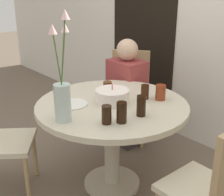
% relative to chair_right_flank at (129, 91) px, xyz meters
% --- Properties ---
extents(ground_plane, '(16.00, 16.00, 0.00)m').
position_rel_chair_right_flank_xyz_m(ground_plane, '(0.54, -0.69, -0.49)').
color(ground_plane, '#6B5B4C').
extents(wall_back, '(8.00, 0.05, 2.60)m').
position_rel_chair_right_flank_xyz_m(wall_back, '(0.54, 0.44, 0.81)').
color(wall_back, silver).
rests_on(wall_back, ground_plane).
extents(doorway_panel, '(0.90, 0.01, 2.05)m').
position_rel_chair_right_flank_xyz_m(doorway_panel, '(-0.24, 0.41, 0.53)').
color(doorway_panel, black).
rests_on(doorway_panel, ground_plane).
extents(dining_table, '(1.11, 1.11, 0.70)m').
position_rel_chair_right_flank_xyz_m(dining_table, '(0.54, -0.69, 0.08)').
color(dining_table, beige).
rests_on(dining_table, ground_plane).
extents(chair_right_flank, '(0.56, 0.56, 0.89)m').
position_rel_chair_right_flank_xyz_m(chair_right_flank, '(0.00, 0.00, 0.00)').
color(chair_right_flank, beige).
rests_on(chair_right_flank, ground_plane).
extents(chair_far_back, '(0.40, 0.40, 0.89)m').
position_rel_chair_right_flank_xyz_m(chair_far_back, '(1.42, -0.70, 0.00)').
color(chair_far_back, beige).
rests_on(chair_far_back, ground_plane).
extents(birthday_cake, '(0.25, 0.25, 0.14)m').
position_rel_chair_right_flank_xyz_m(birthday_cake, '(0.53, -0.68, 0.26)').
color(birthday_cake, white).
rests_on(birthday_cake, dining_table).
extents(flower_vase, '(0.21, 0.15, 0.70)m').
position_rel_chair_right_flank_xyz_m(flower_vase, '(0.58, -1.12, 0.40)').
color(flower_vase, '#B2C6C1').
rests_on(flower_vase, dining_table).
extents(side_plate, '(0.22, 0.22, 0.01)m').
position_rel_chair_right_flank_xyz_m(side_plate, '(0.38, -0.93, 0.22)').
color(side_plate, white).
rests_on(side_plate, dining_table).
extents(drink_glass_0, '(0.06, 0.06, 0.14)m').
position_rel_chair_right_flank_xyz_m(drink_glass_0, '(0.83, -0.69, 0.28)').
color(drink_glass_0, black).
rests_on(drink_glass_0, dining_table).
extents(drink_glass_1, '(0.06, 0.06, 0.12)m').
position_rel_chair_right_flank_xyz_m(drink_glass_1, '(0.78, -0.94, 0.27)').
color(drink_glass_1, black).
rests_on(drink_glass_1, dining_table).
extents(drink_glass_2, '(0.08, 0.08, 0.11)m').
position_rel_chair_right_flank_xyz_m(drink_glass_2, '(0.72, -0.37, 0.27)').
color(drink_glass_2, maroon).
rests_on(drink_glass_2, dining_table).
extents(drink_glass_3, '(0.06, 0.06, 0.11)m').
position_rel_chair_right_flank_xyz_m(drink_glass_3, '(0.63, -0.44, 0.26)').
color(drink_glass_3, '#33190C').
rests_on(drink_glass_3, dining_table).
extents(drink_glass_4, '(0.07, 0.07, 0.14)m').
position_rel_chair_right_flank_xyz_m(drink_glass_4, '(0.83, -0.86, 0.28)').
color(drink_glass_4, black).
rests_on(drink_glass_4, dining_table).
extents(drink_glass_5, '(0.07, 0.07, 0.10)m').
position_rel_chair_right_flank_xyz_m(drink_glass_5, '(0.37, -0.59, 0.26)').
color(drink_glass_5, '#51280F').
rests_on(drink_glass_5, dining_table).
extents(person_boy, '(0.34, 0.24, 1.05)m').
position_rel_chair_right_flank_xyz_m(person_boy, '(0.10, -0.13, -0.00)').
color(person_boy, '#383333').
rests_on(person_boy, ground_plane).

